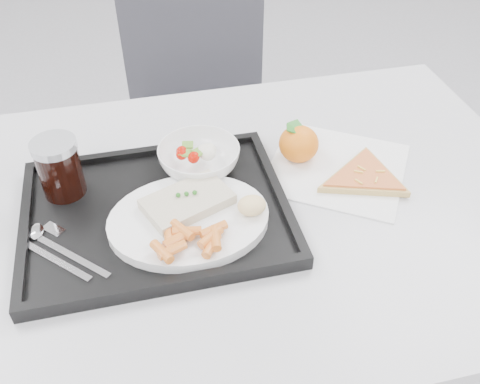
{
  "coord_description": "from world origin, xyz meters",
  "views": [
    {
      "loc": [
        -0.14,
        -0.39,
        1.39
      ],
      "look_at": [
        0.03,
        0.31,
        0.77
      ],
      "focal_mm": 40.0,
      "sensor_mm": 36.0,
      "label": 1
    }
  ],
  "objects_px": {
    "pizza_slice": "(364,177)",
    "cola_glass": "(59,167)",
    "dinner_plate": "(189,220)",
    "tray": "(157,213)",
    "tangerine": "(299,144)",
    "table": "(227,231)",
    "salad_bowl": "(199,158)",
    "chair": "(201,104)"
  },
  "relations": [
    {
      "from": "pizza_slice",
      "to": "cola_glass",
      "type": "bearing_deg",
      "value": 171.62
    },
    {
      "from": "cola_glass",
      "to": "dinner_plate",
      "type": "bearing_deg",
      "value": -33.41
    },
    {
      "from": "tray",
      "to": "cola_glass",
      "type": "xyz_separation_m",
      "value": [
        -0.15,
        0.09,
        0.06
      ]
    },
    {
      "from": "dinner_plate",
      "to": "tangerine",
      "type": "distance_m",
      "value": 0.28
    },
    {
      "from": "tangerine",
      "to": "cola_glass",
      "type": "bearing_deg",
      "value": -177.95
    },
    {
      "from": "dinner_plate",
      "to": "pizza_slice",
      "type": "xyz_separation_m",
      "value": [
        0.34,
        0.05,
        -0.01
      ]
    },
    {
      "from": "tangerine",
      "to": "pizza_slice",
      "type": "relative_size",
      "value": 0.38
    },
    {
      "from": "table",
      "to": "salad_bowl",
      "type": "bearing_deg",
      "value": 108.16
    },
    {
      "from": "cola_glass",
      "to": "tangerine",
      "type": "xyz_separation_m",
      "value": [
        0.44,
        0.02,
        -0.04
      ]
    },
    {
      "from": "tray",
      "to": "salad_bowl",
      "type": "xyz_separation_m",
      "value": [
        0.09,
        0.1,
        0.03
      ]
    },
    {
      "from": "chair",
      "to": "tray",
      "type": "bearing_deg",
      "value": -105.48
    },
    {
      "from": "salad_bowl",
      "to": "table",
      "type": "bearing_deg",
      "value": -71.84
    },
    {
      "from": "table",
      "to": "tangerine",
      "type": "relative_size",
      "value": 14.03
    },
    {
      "from": "table",
      "to": "dinner_plate",
      "type": "bearing_deg",
      "value": -146.76
    },
    {
      "from": "salad_bowl",
      "to": "tangerine",
      "type": "xyz_separation_m",
      "value": [
        0.2,
        0.01,
        -0.0
      ]
    },
    {
      "from": "tray",
      "to": "dinner_plate",
      "type": "xyz_separation_m",
      "value": [
        0.05,
        -0.04,
        0.02
      ]
    },
    {
      "from": "salad_bowl",
      "to": "cola_glass",
      "type": "xyz_separation_m",
      "value": [
        -0.25,
        -0.01,
        0.03
      ]
    },
    {
      "from": "tray",
      "to": "tangerine",
      "type": "distance_m",
      "value": 0.31
    },
    {
      "from": "chair",
      "to": "tray",
      "type": "height_order",
      "value": "chair"
    },
    {
      "from": "chair",
      "to": "dinner_plate",
      "type": "relative_size",
      "value": 3.44
    },
    {
      "from": "tangerine",
      "to": "tray",
      "type": "bearing_deg",
      "value": -160.16
    },
    {
      "from": "salad_bowl",
      "to": "tangerine",
      "type": "height_order",
      "value": "tangerine"
    },
    {
      "from": "salad_bowl",
      "to": "tray",
      "type": "bearing_deg",
      "value": -133.38
    },
    {
      "from": "table",
      "to": "pizza_slice",
      "type": "distance_m",
      "value": 0.28
    },
    {
      "from": "table",
      "to": "dinner_plate",
      "type": "height_order",
      "value": "dinner_plate"
    },
    {
      "from": "chair",
      "to": "cola_glass",
      "type": "height_order",
      "value": "chair"
    },
    {
      "from": "dinner_plate",
      "to": "cola_glass",
      "type": "height_order",
      "value": "cola_glass"
    },
    {
      "from": "table",
      "to": "tangerine",
      "type": "xyz_separation_m",
      "value": [
        0.17,
        0.1,
        0.1
      ]
    },
    {
      "from": "salad_bowl",
      "to": "dinner_plate",
      "type": "bearing_deg",
      "value": -106.82
    },
    {
      "from": "cola_glass",
      "to": "tray",
      "type": "bearing_deg",
      "value": -30.33
    },
    {
      "from": "table",
      "to": "cola_glass",
      "type": "xyz_separation_m",
      "value": [
        -0.28,
        0.08,
        0.14
      ]
    },
    {
      "from": "cola_glass",
      "to": "tangerine",
      "type": "height_order",
      "value": "cola_glass"
    },
    {
      "from": "chair",
      "to": "tangerine",
      "type": "xyz_separation_m",
      "value": [
        0.1,
        -0.59,
        0.25
      ]
    },
    {
      "from": "salad_bowl",
      "to": "cola_glass",
      "type": "bearing_deg",
      "value": -177.62
    },
    {
      "from": "tray",
      "to": "pizza_slice",
      "type": "distance_m",
      "value": 0.39
    },
    {
      "from": "table",
      "to": "dinner_plate",
      "type": "xyz_separation_m",
      "value": [
        -0.07,
        -0.05,
        0.09
      ]
    },
    {
      "from": "table",
      "to": "chair",
      "type": "xyz_separation_m",
      "value": [
        0.07,
        0.69,
        -0.15
      ]
    },
    {
      "from": "tray",
      "to": "cola_glass",
      "type": "distance_m",
      "value": 0.19
    },
    {
      "from": "tray",
      "to": "cola_glass",
      "type": "relative_size",
      "value": 4.17
    },
    {
      "from": "cola_glass",
      "to": "tangerine",
      "type": "bearing_deg",
      "value": 2.05
    },
    {
      "from": "tray",
      "to": "tangerine",
      "type": "bearing_deg",
      "value": 19.84
    },
    {
      "from": "table",
      "to": "pizza_slice",
      "type": "relative_size",
      "value": 5.29
    }
  ]
}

